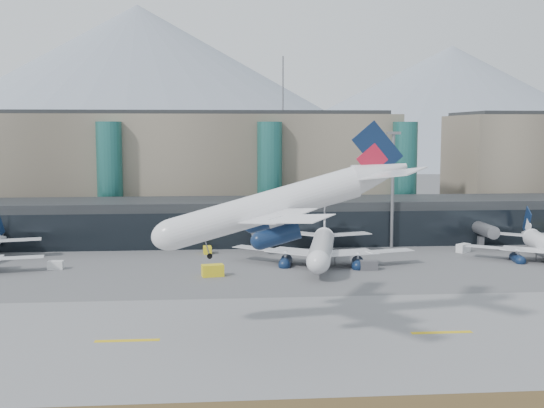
{
  "coord_description": "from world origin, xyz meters",
  "views": [
    {
      "loc": [
        -9.07,
        -98.25,
        26.11
      ],
      "look_at": [
        2.04,
        32.0,
        11.74
      ],
      "focal_mm": 45.0,
      "sensor_mm": 36.0,
      "label": 1
    }
  ],
  "objects_px": {
    "hero_jet": "(290,195)",
    "veh_d": "(463,248)",
    "veh_c": "(369,265)",
    "lightmast_mid": "(393,183)",
    "veh_h": "(213,270)",
    "jet_parked_right": "(544,239)",
    "veh_b": "(207,250)",
    "veh_a": "(56,265)",
    "jet_parked_mid": "(322,240)"
  },
  "relations": [
    {
      "from": "hero_jet",
      "to": "veh_d",
      "type": "xyz_separation_m",
      "value": [
        43.28,
        53.93,
        -16.94
      ]
    },
    {
      "from": "veh_c",
      "to": "lightmast_mid",
      "type": "bearing_deg",
      "value": 69.78
    },
    {
      "from": "veh_c",
      "to": "veh_h",
      "type": "distance_m",
      "value": 29.15
    },
    {
      "from": "veh_c",
      "to": "veh_h",
      "type": "xyz_separation_m",
      "value": [
        -28.99,
        -3.06,
        0.16
      ]
    },
    {
      "from": "lightmast_mid",
      "to": "jet_parked_right",
      "type": "relative_size",
      "value": 0.79
    },
    {
      "from": "veh_b",
      "to": "veh_h",
      "type": "bearing_deg",
      "value": 177.92
    },
    {
      "from": "veh_a",
      "to": "veh_h",
      "type": "bearing_deg",
      "value": -16.82
    },
    {
      "from": "veh_d",
      "to": "veh_h",
      "type": "distance_m",
      "value": 56.74
    },
    {
      "from": "veh_h",
      "to": "veh_d",
      "type": "bearing_deg",
      "value": 9.85
    },
    {
      "from": "hero_jet",
      "to": "veh_c",
      "type": "relative_size",
      "value": 10.96
    },
    {
      "from": "veh_a",
      "to": "jet_parked_mid",
      "type": "bearing_deg",
      "value": 2.22
    },
    {
      "from": "veh_a",
      "to": "veh_d",
      "type": "relative_size",
      "value": 0.89
    },
    {
      "from": "jet_parked_mid",
      "to": "veh_h",
      "type": "distance_m",
      "value": 24.35
    },
    {
      "from": "veh_b",
      "to": "veh_d",
      "type": "xyz_separation_m",
      "value": [
        54.43,
        -3.01,
        0.13
      ]
    },
    {
      "from": "veh_d",
      "to": "lightmast_mid",
      "type": "bearing_deg",
      "value": 116.7
    },
    {
      "from": "lightmast_mid",
      "to": "veh_a",
      "type": "bearing_deg",
      "value": -165.56
    },
    {
      "from": "veh_b",
      "to": "hero_jet",
      "type": "bearing_deg",
      "value": -173.93
    },
    {
      "from": "hero_jet",
      "to": "jet_parked_right",
      "type": "bearing_deg",
      "value": 37.57
    },
    {
      "from": "jet_parked_mid",
      "to": "veh_c",
      "type": "bearing_deg",
      "value": -124.92
    },
    {
      "from": "jet_parked_right",
      "to": "veh_b",
      "type": "distance_m",
      "value": 68.96
    },
    {
      "from": "jet_parked_mid",
      "to": "veh_b",
      "type": "xyz_separation_m",
      "value": [
        -22.62,
        11.61,
        -3.78
      ]
    },
    {
      "from": "veh_c",
      "to": "veh_d",
      "type": "relative_size",
      "value": 1.02
    },
    {
      "from": "jet_parked_mid",
      "to": "jet_parked_right",
      "type": "relative_size",
      "value": 1.14
    },
    {
      "from": "jet_parked_mid",
      "to": "veh_a",
      "type": "xyz_separation_m",
      "value": [
        -50.85,
        -2.21,
        -3.76
      ]
    },
    {
      "from": "lightmast_mid",
      "to": "veh_b",
      "type": "bearing_deg",
      "value": -174.5
    },
    {
      "from": "jet_parked_mid",
      "to": "jet_parked_right",
      "type": "distance_m",
      "value": 45.25
    },
    {
      "from": "jet_parked_right",
      "to": "veh_c",
      "type": "xyz_separation_m",
      "value": [
        -37.73,
        -7.72,
        -3.1
      ]
    },
    {
      "from": "veh_a",
      "to": "veh_h",
      "type": "xyz_separation_m",
      "value": [
        29.38,
        -8.73,
        0.27
      ]
    },
    {
      "from": "veh_b",
      "to": "veh_d",
      "type": "height_order",
      "value": "veh_d"
    },
    {
      "from": "hero_jet",
      "to": "veh_a",
      "type": "height_order",
      "value": "hero_jet"
    },
    {
      "from": "hero_jet",
      "to": "veh_c",
      "type": "bearing_deg",
      "value": 62.14
    },
    {
      "from": "jet_parked_mid",
      "to": "veh_b",
      "type": "height_order",
      "value": "jet_parked_mid"
    },
    {
      "from": "veh_a",
      "to": "hero_jet",
      "type": "bearing_deg",
      "value": -47.87
    },
    {
      "from": "lightmast_mid",
      "to": "hero_jet",
      "type": "relative_size",
      "value": 0.72
    },
    {
      "from": "jet_parked_right",
      "to": "veh_a",
      "type": "relative_size",
      "value": 11.63
    },
    {
      "from": "jet_parked_right",
      "to": "veh_h",
      "type": "bearing_deg",
      "value": 107.58
    },
    {
      "from": "jet_parked_right",
      "to": "veh_d",
      "type": "xyz_separation_m",
      "value": [
        -13.45,
        8.76,
        -3.09
      ]
    },
    {
      "from": "veh_d",
      "to": "veh_a",
      "type": "bearing_deg",
      "value": 150.79
    },
    {
      "from": "veh_d",
      "to": "veh_h",
      "type": "bearing_deg",
      "value": 163.48
    },
    {
      "from": "veh_c",
      "to": "hero_jet",
      "type": "bearing_deg",
      "value": -112.98
    },
    {
      "from": "veh_c",
      "to": "jet_parked_right",
      "type": "bearing_deg",
      "value": 15.47
    },
    {
      "from": "veh_d",
      "to": "jet_parked_mid",
      "type": "bearing_deg",
      "value": 158.46
    },
    {
      "from": "veh_c",
      "to": "veh_h",
      "type": "bearing_deg",
      "value": -170.06
    },
    {
      "from": "jet_parked_mid",
      "to": "lightmast_mid",
      "type": "bearing_deg",
      "value": -37.81
    },
    {
      "from": "hero_jet",
      "to": "veh_b",
      "type": "relative_size",
      "value": 13.26
    },
    {
      "from": "lightmast_mid",
      "to": "veh_h",
      "type": "height_order",
      "value": "lightmast_mid"
    },
    {
      "from": "jet_parked_right",
      "to": "jet_parked_mid",
      "type": "bearing_deg",
      "value": 98.19
    },
    {
      "from": "lightmast_mid",
      "to": "veh_h",
      "type": "relative_size",
      "value": 6.68
    },
    {
      "from": "lightmast_mid",
      "to": "jet_parked_mid",
      "type": "relative_size",
      "value": 0.69
    },
    {
      "from": "jet_parked_right",
      "to": "veh_h",
      "type": "xyz_separation_m",
      "value": [
        -66.72,
        -10.77,
        -2.94
      ]
    }
  ]
}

